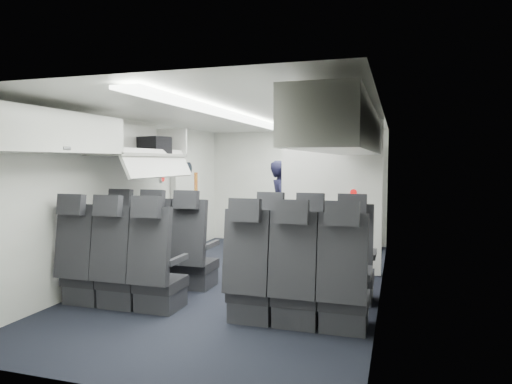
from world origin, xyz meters
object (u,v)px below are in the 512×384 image
Objects in this scene: seat_row_front at (233,259)px; flight_attendant at (281,208)px; seat_row_mid at (202,277)px; carry_on_bag at (153,146)px; boarding_door at (186,197)px; galley_unit at (344,196)px.

flight_attendant is (0.00, 2.34, 0.39)m from seat_row_front.
seat_row_mid is 7.73× the size of carry_on_bag.
flight_attendant is (0.00, 3.24, 0.39)m from seat_row_mid.
carry_on_bag is at bearing -81.17° from boarding_door.
boarding_door reaches higher than seat_row_front.
seat_row_front is at bearing -6.06° from carry_on_bag.
seat_row_mid is 1.75× the size of galley_unit.
carry_on_bag is (-1.41, 0.62, 1.39)m from seat_row_front.
galley_unit is 4.41× the size of carry_on_bag.
boarding_door is at bearing 128.16° from seat_row_front.
seat_row_mid is 4.30m from galley_unit.
boarding_door is 1.17× the size of flight_attendant.
flight_attendant is at bearing -136.11° from galley_unit.
carry_on_bag is at bearing 156.29° from seat_row_front.
seat_row_front is 7.73× the size of carry_on_bag.
boarding_door reaches higher than seat_row_mid.
seat_row_front is 0.90m from seat_row_mid.
galley_unit is at bearing 77.12° from seat_row_mid.
flight_attendant is at bearing 89.93° from seat_row_mid.
seat_row_mid is 2.49m from carry_on_bag.
galley_unit is (0.95, 4.15, 0.55)m from seat_row_mid.
seat_row_front is 2.38m from flight_attendant.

